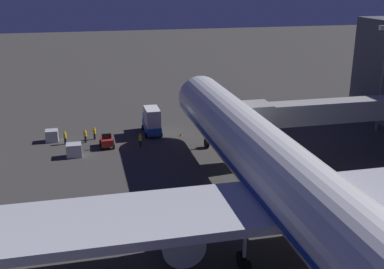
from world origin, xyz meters
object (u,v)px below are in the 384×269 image
(ground_crew_marshaller_fwd, at_px, (94,133))
(ground_crew_walking_aft, at_px, (85,135))
(traffic_cone_nose_starboard, at_px, (181,134))
(airliner_at_gate, at_px, (310,205))
(apron_floodlight_mast, at_px, (384,70))
(ground_crew_near_nose_gear, at_px, (140,140))
(baggage_container_near_belt, at_px, (52,136))
(pushback_tug, at_px, (107,141))
(ground_crew_by_belt_loader, at_px, (65,137))
(baggage_container_mid_row, at_px, (74,150))
(catering_truck, at_px, (152,121))
(jet_bridge, at_px, (324,112))
(traffic_cone_nose_port, at_px, (212,132))

(ground_crew_marshaller_fwd, relative_size, ground_crew_walking_aft, 0.93)
(traffic_cone_nose_starboard, bearing_deg, airliner_at_gate, 93.74)
(apron_floodlight_mast, height_order, ground_crew_walking_aft, apron_floodlight_mast)
(ground_crew_marshaller_fwd, distance_m, traffic_cone_nose_starboard, 11.88)
(apron_floodlight_mast, xyz_separation_m, ground_crew_near_nose_gear, (33.81, -1.07, -7.80))
(traffic_cone_nose_starboard, bearing_deg, baggage_container_near_belt, -5.81)
(airliner_at_gate, height_order, pushback_tug, airliner_at_gate)
(baggage_container_near_belt, distance_m, ground_crew_by_belt_loader, 2.45)
(ground_crew_by_belt_loader, bearing_deg, airliner_at_gate, 117.84)
(ground_crew_by_belt_loader, bearing_deg, traffic_cone_nose_starboard, 179.63)
(airliner_at_gate, xyz_separation_m, baggage_container_mid_row, (16.69, -28.91, -4.89))
(ground_crew_by_belt_loader, relative_size, ground_crew_walking_aft, 0.94)
(catering_truck, distance_m, ground_crew_by_belt_loader, 12.00)
(ground_crew_near_nose_gear, bearing_deg, airliner_at_gate, 105.26)
(baggage_container_near_belt, distance_m, baggage_container_mid_row, 7.17)
(jet_bridge, height_order, baggage_container_mid_row, jet_bridge)
(catering_truck, relative_size, traffic_cone_nose_port, 9.83)
(jet_bridge, relative_size, apron_floodlight_mast, 1.61)
(jet_bridge, distance_m, pushback_tug, 27.53)
(baggage_container_near_belt, bearing_deg, traffic_cone_nose_starboard, 174.19)
(jet_bridge, height_order, traffic_cone_nose_starboard, jet_bridge)
(ground_crew_by_belt_loader, bearing_deg, ground_crew_walking_aft, -178.32)
(airliner_at_gate, relative_size, jet_bridge, 2.95)
(pushback_tug, relative_size, ground_crew_walking_aft, 1.44)
(ground_crew_walking_aft, height_order, traffic_cone_nose_starboard, ground_crew_walking_aft)
(traffic_cone_nose_starboard, bearing_deg, ground_crew_walking_aft, -0.78)
(ground_crew_walking_aft, bearing_deg, baggage_container_mid_row, 73.63)
(jet_bridge, xyz_separation_m, ground_crew_marshaller_fwd, (26.70, -13.20, -4.87))
(catering_truck, relative_size, ground_crew_by_belt_loader, 3.11)
(ground_crew_by_belt_loader, relative_size, traffic_cone_nose_port, 3.16)
(traffic_cone_nose_starboard, bearing_deg, pushback_tug, 12.25)
(airliner_at_gate, relative_size, ground_crew_walking_aft, 38.35)
(pushback_tug, relative_size, traffic_cone_nose_starboard, 4.82)
(pushback_tug, bearing_deg, catering_truck, -147.50)
(jet_bridge, distance_m, ground_crew_near_nose_gear, 23.25)
(airliner_at_gate, bearing_deg, ground_crew_walking_aft, -65.78)
(catering_truck, relative_size, ground_crew_walking_aft, 2.94)
(apron_floodlight_mast, xyz_separation_m, ground_crew_marshaller_fwd, (39.50, -5.54, -7.88))
(baggage_container_near_belt, relative_size, ground_crew_by_belt_loader, 0.93)
(baggage_container_near_belt, relative_size, baggage_container_mid_row, 0.89)
(ground_crew_walking_aft, bearing_deg, pushback_tug, 137.79)
(ground_crew_near_nose_gear, bearing_deg, jet_bridge, 157.42)
(ground_crew_marshaller_fwd, relative_size, traffic_cone_nose_starboard, 3.11)
(catering_truck, xyz_separation_m, traffic_cone_nose_port, (-8.21, 1.92, -1.63))
(jet_bridge, distance_m, baggage_container_mid_row, 30.67)
(apron_floodlight_mast, height_order, baggage_container_mid_row, apron_floodlight_mast)
(pushback_tug, xyz_separation_m, ground_crew_by_belt_loader, (5.28, -2.35, 0.17))
(ground_crew_by_belt_loader, bearing_deg, traffic_cone_nose_port, 179.71)
(apron_floodlight_mast, xyz_separation_m, pushback_tug, (38.06, -2.07, -8.03))
(baggage_container_near_belt, bearing_deg, traffic_cone_nose_port, 175.36)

